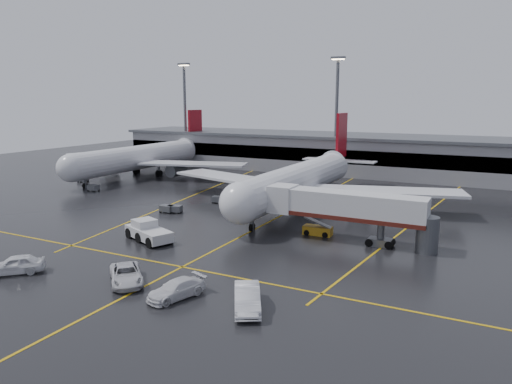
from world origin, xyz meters
The scene contains 22 objects.
ground centered at (0.00, 0.00, 0.00)m, with size 220.00×220.00×0.00m, color black.
apron_line_centre centered at (0.00, 0.00, 0.01)m, with size 0.25×90.00×0.02m, color gold.
apron_line_stop centered at (0.00, -22.00, 0.01)m, with size 60.00×0.25×0.02m, color gold.
apron_line_left centered at (-20.00, 10.00, 0.01)m, with size 0.25×70.00×0.02m, color gold.
apron_line_right centered at (18.00, 10.00, 0.01)m, with size 0.25×70.00×0.02m, color gold.
terminal centered at (0.00, 47.93, 4.32)m, with size 122.00×19.00×8.60m.
light_mast_left centered at (-45.00, 42.00, 14.47)m, with size 3.00×1.20×25.45m.
light_mast_mid centered at (-5.00, 42.00, 14.47)m, with size 3.00×1.20×25.45m.
main_airliner centered at (0.00, 9.70, 4.21)m, with size 48.80×45.60×14.10m.
second_airliner centered at (-42.00, 21.70, 4.21)m, with size 48.80×45.60×14.10m.
jet_bridge centered at (11.87, -6.00, 3.93)m, with size 19.90×3.40×6.05m.
pushback_tractor centered at (-9.06, -16.28, 0.99)m, with size 7.51×5.23×2.49m.
belt_loader centered at (8.04, -4.86, 0.55)m, with size 3.58×1.77×2.24m.
service_van_a centered at (-2.00, -27.77, 0.81)m, with size 2.69×5.83×1.62m, color silver.
service_van_b centered at (4.02, -28.35, 0.77)m, with size 2.15×5.28×1.53m, color silver.
service_van_c centered at (10.37, -27.56, 0.94)m, with size 1.99×5.72×1.88m, color white.
service_van_d centered at (-13.14, -30.80, 0.90)m, with size 2.13×5.30×1.81m, color white.
baggage_cart_a centered at (-14.74, -3.47, 0.63)m, with size 2.26×1.75×1.12m.
baggage_cart_b centered at (-15.86, -3.93, 0.63)m, with size 2.02×1.33×1.12m.
baggage_cart_c centered at (-12.52, 5.24, 0.63)m, with size 2.20×1.63×1.12m.
baggage_cart_d centered at (-47.58, 9.69, 0.63)m, with size 2.30×1.84×1.12m.
baggage_cart_e centered at (-38.43, 3.62, 0.63)m, with size 2.06×1.40×1.12m.
Camera 1 is at (27.16, -58.66, 16.38)m, focal length 33.30 mm.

